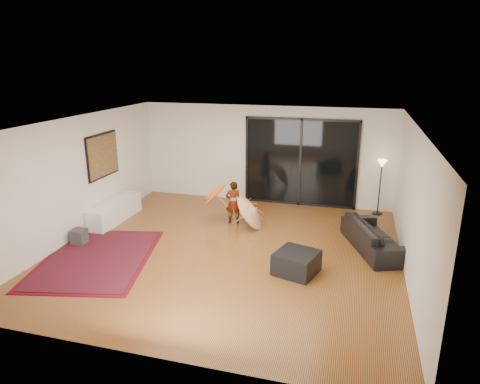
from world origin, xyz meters
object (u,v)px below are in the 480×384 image
at_px(ottoman, 296,263).
at_px(child, 233,202).
at_px(sofa, 374,236).
at_px(media_console, 115,211).

bearing_deg(ottoman, child, 130.76).
distance_m(sofa, child, 3.38).
height_order(media_console, child, child).
distance_m(media_console, child, 2.98).
relative_size(media_console, child, 1.72).
xyz_separation_m(media_console, sofa, (6.20, -0.04, 0.04)).
bearing_deg(child, sofa, 149.18).
xyz_separation_m(media_console, child, (2.90, 0.65, 0.28)).
relative_size(sofa, ottoman, 2.75).
height_order(ottoman, child, child).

